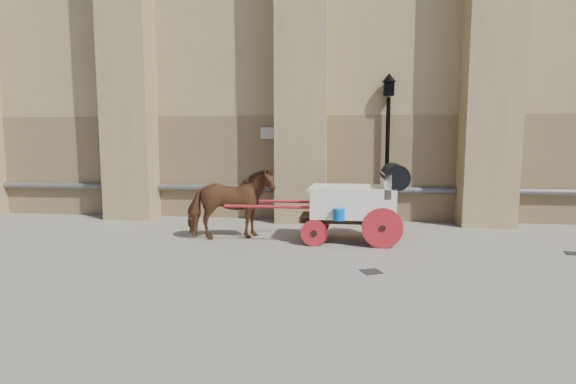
# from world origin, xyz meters

# --- Properties ---
(ground) EXTENTS (90.00, 90.00, 0.00)m
(ground) POSITION_xyz_m (0.00, 0.00, 0.00)
(ground) COLOR gray
(ground) RESTS_ON ground
(horse) EXTENTS (2.16, 1.48, 1.67)m
(horse) POSITION_xyz_m (-2.43, 1.15, 0.83)
(horse) COLOR brown
(horse) RESTS_ON ground
(carriage) EXTENTS (4.08, 1.45, 1.78)m
(carriage) POSITION_xyz_m (0.51, 1.26, 0.96)
(carriage) COLOR black
(carriage) RESTS_ON ground
(street_lamp) EXTENTS (0.38, 0.38, 4.11)m
(street_lamp) POSITION_xyz_m (1.38, 3.80, 2.20)
(street_lamp) COLOR black
(street_lamp) RESTS_ON ground
(drain_grate_near) EXTENTS (0.41, 0.41, 0.01)m
(drain_grate_near) POSITION_xyz_m (0.66, -1.13, 0.01)
(drain_grate_near) COLOR black
(drain_grate_near) RESTS_ON ground
(drain_grate_far) EXTENTS (0.39, 0.39, 0.01)m
(drain_grate_far) POSITION_xyz_m (4.85, 0.63, 0.01)
(drain_grate_far) COLOR black
(drain_grate_far) RESTS_ON ground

